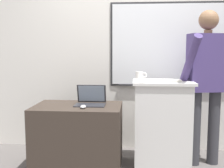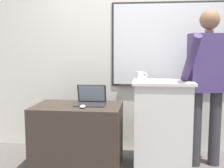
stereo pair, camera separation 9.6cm
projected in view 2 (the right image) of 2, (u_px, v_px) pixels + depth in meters
The scene contains 8 objects.
back_wall at pixel (134, 42), 3.67m from camera, with size 6.40×0.17×2.85m.
lectern_podium at pixel (162, 124), 3.13m from camera, with size 0.66×0.48×0.98m.
side_desk at pixel (78, 136), 3.17m from camera, with size 0.97×0.63×0.70m.
person_presenter at pixel (207, 77), 3.11m from camera, with size 0.58×0.60×1.75m.
laptop at pixel (91, 98), 3.18m from camera, with size 0.34×0.27×0.22m.
wireless_keyboard at pixel (161, 81), 3.01m from camera, with size 0.44×0.13×0.02m.
computer_mouse_by_laptop at pixel (83, 106), 2.97m from camera, with size 0.06×0.10×0.03m.
coffee_mug at pixel (140, 75), 3.26m from camera, with size 0.13×0.08×0.09m.
Camera 2 is at (0.15, -2.55, 1.32)m, focal length 45.00 mm.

